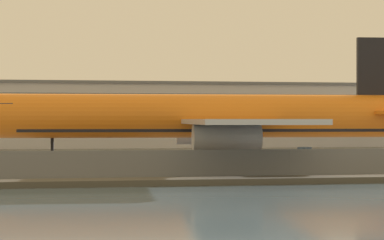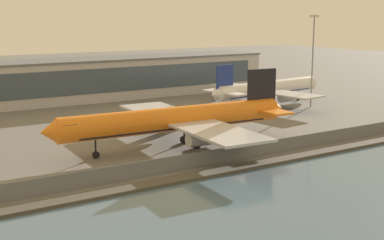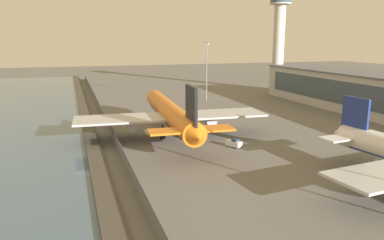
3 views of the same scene
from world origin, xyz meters
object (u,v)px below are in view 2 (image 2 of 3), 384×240
apron_light_mast_apron_west (313,57)px  cargo_jet_orange (179,119)px  ops_van (235,103)px  passenger_jet_white (267,89)px  baggage_tug (207,126)px

apron_light_mast_apron_west → cargo_jet_orange: bearing=-160.2°
ops_van → apron_light_mast_apron_west: (17.98, -9.99, 12.15)m
cargo_jet_orange → apron_light_mast_apron_west: 56.74m
apron_light_mast_apron_west → passenger_jet_white: bearing=135.9°
baggage_tug → passenger_jet_white: bearing=28.9°
passenger_jet_white → baggage_tug: passenger_jet_white is taller
passenger_jet_white → apron_light_mast_apron_west: size_ratio=1.70×
passenger_jet_white → ops_van: (-9.47, 1.75, -3.30)m
passenger_jet_white → baggage_tug: (-31.43, -17.34, -3.78)m
cargo_jet_orange → baggage_tug: size_ratio=13.89×
cargo_jet_orange → passenger_jet_white: 52.04m
passenger_jet_white → baggage_tug: bearing=-151.1°
cargo_jet_orange → ops_van: 45.52m
baggage_tug → ops_van: (21.96, 19.09, 0.47)m
passenger_jet_white → apron_light_mast_apron_west: bearing=-44.1°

